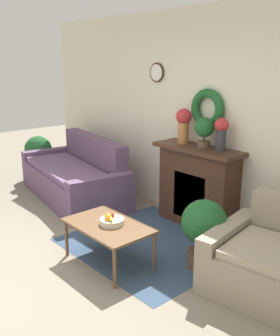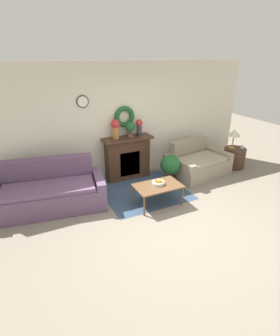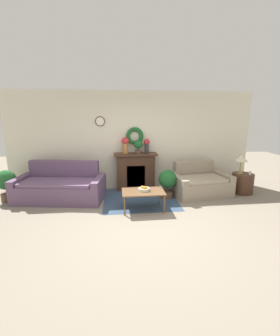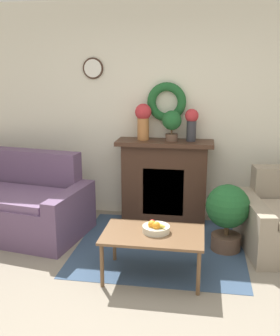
# 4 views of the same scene
# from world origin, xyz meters

# --- Properties ---
(ground_plane) EXTENTS (16.00, 16.00, 0.00)m
(ground_plane) POSITION_xyz_m (0.00, 0.00, 0.00)
(ground_plane) COLOR gray
(floor_rug) EXTENTS (1.80, 1.68, 0.01)m
(floor_rug) POSITION_xyz_m (0.09, 1.49, 0.00)
(floor_rug) COLOR #334760
(floor_rug) RESTS_ON ground_plane
(wall_back) EXTENTS (6.80, 0.17, 2.70)m
(wall_back) POSITION_xyz_m (-0.00, 2.49, 1.35)
(wall_back) COLOR beige
(wall_back) RESTS_ON ground_plane
(fireplace) EXTENTS (1.19, 0.41, 1.03)m
(fireplace) POSITION_xyz_m (0.05, 2.29, 0.52)
(fireplace) COLOR #42281C
(fireplace) RESTS_ON ground_plane
(couch_left) EXTENTS (2.24, 1.28, 0.92)m
(couch_left) POSITION_xyz_m (-1.87, 1.70, 0.32)
(couch_left) COLOR #604766
(couch_left) RESTS_ON ground_plane
(coffee_table) EXTENTS (0.93, 0.58, 0.43)m
(coffee_table) POSITION_xyz_m (0.09, 0.85, 0.39)
(coffee_table) COLOR brown
(coffee_table) RESTS_ON ground_plane
(fruit_bowl) EXTENTS (0.25, 0.25, 0.12)m
(fruit_bowl) POSITION_xyz_m (0.11, 0.87, 0.48)
(fruit_bowl) COLOR beige
(fruit_bowl) RESTS_ON coffee_table
(vase_on_mantel_left) EXTENTS (0.20, 0.20, 0.44)m
(vase_on_mantel_left) POSITION_xyz_m (-0.22, 2.29, 1.29)
(vase_on_mantel_left) COLOR #AD6B38
(vase_on_mantel_left) RESTS_ON fireplace
(vase_on_mantel_right) EXTENTS (0.16, 0.16, 0.39)m
(vase_on_mantel_right) POSITION_xyz_m (0.37, 2.29, 1.26)
(vase_on_mantel_right) COLOR #2D2D33
(vase_on_mantel_right) RESTS_ON fireplace
(potted_plant_on_mantel) EXTENTS (0.24, 0.24, 0.37)m
(potted_plant_on_mantel) POSITION_xyz_m (0.13, 2.27, 1.26)
(potted_plant_on_mantel) COLOR brown
(potted_plant_on_mantel) RESTS_ON fireplace
(potted_plant_floor_by_loveseat) EXTENTS (0.46, 0.46, 0.72)m
(potted_plant_floor_by_loveseat) POSITION_xyz_m (0.80, 1.52, 0.43)
(potted_plant_floor_by_loveseat) COLOR brown
(potted_plant_floor_by_loveseat) RESTS_ON ground_plane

